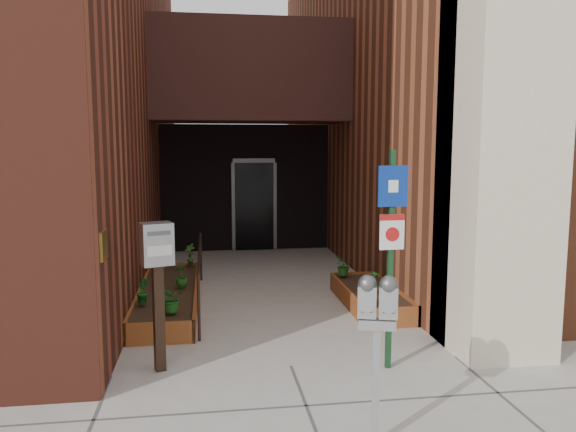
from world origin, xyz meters
name	(u,v)px	position (x,y,z in m)	size (l,w,h in m)	color
ground	(291,366)	(0.00, 0.00, 0.00)	(80.00, 80.00, 0.00)	#9E9991
architecture	(237,34)	(-0.18, 6.89, 4.98)	(20.00, 14.60, 10.00)	maroon
planter_left	(169,297)	(-1.55, 2.70, 0.13)	(0.90, 3.60, 0.30)	brown
planter_right	(370,298)	(1.60, 2.20, 0.13)	(0.80, 2.20, 0.30)	brown
handrail	(200,259)	(-1.05, 2.65, 0.75)	(0.04, 3.34, 0.90)	black
parking_meter	(377,315)	(0.45, -1.78, 1.14)	(0.34, 0.20, 1.47)	#A0A0A3
sign_post	(391,236)	(1.09, -0.21, 1.52)	(0.34, 0.09, 2.47)	#163E1F
payment_dropbox	(157,265)	(-1.48, 0.10, 1.21)	(0.40, 0.34, 1.68)	black
shrub_left_a	(172,298)	(-1.41, 1.35, 0.49)	(0.34, 0.34, 0.38)	#1C601B
shrub_left_b	(142,291)	(-1.85, 1.80, 0.48)	(0.20, 0.20, 0.36)	#18561A
shrub_left_c	(181,276)	(-1.34, 2.66, 0.48)	(0.20, 0.20, 0.36)	#1D4E16
shrub_left_d	(190,254)	(-1.25, 4.30, 0.50)	(0.21, 0.21, 0.40)	#2A5C1A
shrub_right_a	(372,294)	(1.35, 1.30, 0.45)	(0.16, 0.16, 0.29)	#2D611B
shrub_right_b	(375,280)	(1.62, 2.04, 0.45)	(0.16, 0.16, 0.31)	#1C5B1A
shrub_right_c	(344,266)	(1.37, 3.05, 0.47)	(0.31, 0.31, 0.34)	#1B5016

